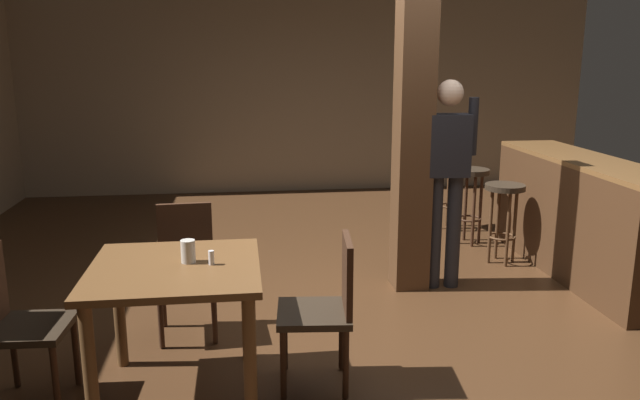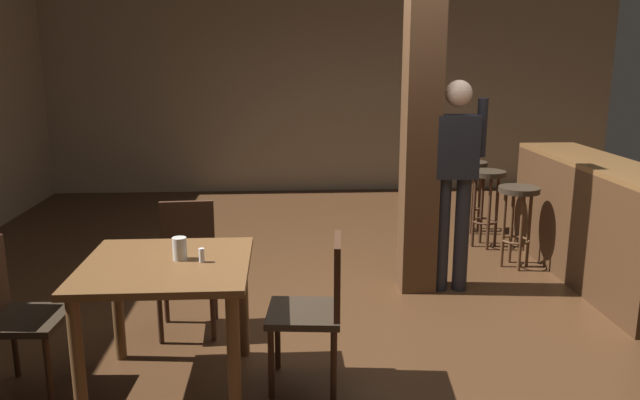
{
  "view_description": "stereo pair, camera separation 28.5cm",
  "coord_description": "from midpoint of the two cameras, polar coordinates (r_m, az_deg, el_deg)",
  "views": [
    {
      "loc": [
        -1.02,
        -4.33,
        1.9
      ],
      "look_at": [
        -0.48,
        -0.18,
        0.93
      ],
      "focal_mm": 35.0,
      "sensor_mm": 36.0,
      "label": 1
    },
    {
      "loc": [
        -0.73,
        -4.36,
        1.9
      ],
      "look_at": [
        -0.48,
        -0.18,
        0.93
      ],
      "focal_mm": 35.0,
      "sensor_mm": 36.0,
      "label": 2
    }
  ],
  "objects": [
    {
      "name": "bar_stool_far",
      "position": [
        7.02,
        10.88,
        2.03
      ],
      "size": [
        0.35,
        0.35,
        0.78
      ],
      "color": "#2D2319",
      "rests_on": "ground_plane"
    },
    {
      "name": "bar_stool_mid",
      "position": [
        6.49,
        12.4,
        1.1
      ],
      "size": [
        0.36,
        0.36,
        0.78
      ],
      "color": "#2D2319",
      "rests_on": "ground_plane"
    },
    {
      "name": "bar_stool_near",
      "position": [
        5.95,
        15.17,
        -0.34
      ],
      "size": [
        0.36,
        0.36,
        0.75
      ],
      "color": "#2D2319",
      "rests_on": "ground_plane"
    },
    {
      "name": "chair_north",
      "position": [
        4.46,
        -13.95,
        -5.57
      ],
      "size": [
        0.45,
        0.45,
        0.89
      ],
      "color": "#2D2319",
      "rests_on": "ground_plane"
    },
    {
      "name": "chair_east",
      "position": [
        3.63,
        -1.63,
        -9.52
      ],
      "size": [
        0.46,
        0.46,
        0.89
      ],
      "color": "#2D2319",
      "rests_on": "ground_plane"
    },
    {
      "name": "dining_table",
      "position": [
        3.61,
        -15.28,
        -7.84
      ],
      "size": [
        0.93,
        0.93,
        0.78
      ],
      "color": "brown",
      "rests_on": "ground_plane"
    },
    {
      "name": "napkin_cup",
      "position": [
        3.58,
        -14.23,
        -4.6
      ],
      "size": [
        0.08,
        0.08,
        0.13
      ],
      "primitive_type": "cylinder",
      "color": "beige",
      "rests_on": "dining_table"
    },
    {
      "name": "chair_west",
      "position": [
        3.89,
        -28.13,
        -9.59
      ],
      "size": [
        0.44,
        0.44,
        0.89
      ],
      "color": "#2D2319",
      "rests_on": "ground_plane"
    },
    {
      "name": "bar_counter",
      "position": [
        5.82,
        20.81,
        -1.43
      ],
      "size": [
        0.56,
        2.32,
        1.04
      ],
      "color": "brown",
      "rests_on": "ground_plane"
    },
    {
      "name": "ground_plane",
      "position": [
        4.83,
        3.69,
        -10.18
      ],
      "size": [
        10.8,
        10.8,
        0.0
      ],
      "primitive_type": "plane",
      "color": "#422816"
    },
    {
      "name": "wall_back",
      "position": [
        8.9,
        -1.79,
        9.84
      ],
      "size": [
        8.0,
        0.1,
        2.8
      ],
      "primitive_type": "cube",
      "color": "gray",
      "rests_on": "ground_plane"
    },
    {
      "name": "pillar",
      "position": [
        5.04,
        6.97,
        7.26
      ],
      "size": [
        0.28,
        0.28,
        2.8
      ],
      "primitive_type": "cube",
      "color": "#4C301C",
      "rests_on": "ground_plane"
    },
    {
      "name": "salt_shaker",
      "position": [
        3.52,
        -12.22,
        -5.2
      ],
      "size": [
        0.03,
        0.03,
        0.08
      ],
      "primitive_type": "cylinder",
      "color": "silver",
      "rests_on": "dining_table"
    },
    {
      "name": "standing_person",
      "position": [
        5.12,
        9.96,
        2.76
      ],
      "size": [
        0.47,
        0.22,
        1.72
      ],
      "color": "black",
      "rests_on": "ground_plane"
    }
  ]
}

